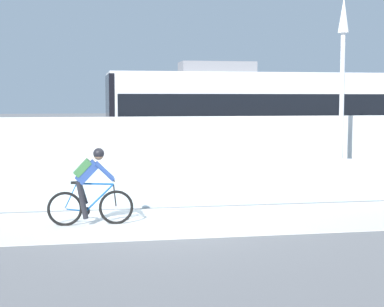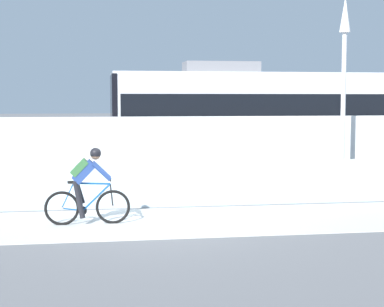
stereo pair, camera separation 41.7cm
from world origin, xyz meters
name	(u,v)px [view 2 (the right image)]	position (x,y,z in m)	size (l,w,h in m)	color
ground_plane	(151,223)	(0.00, 0.00, 0.00)	(200.00, 200.00, 0.00)	slate
bike_path_deck	(151,222)	(0.00, 0.00, 0.01)	(32.00, 3.20, 0.01)	silver
glass_parapet	(144,185)	(0.00, 1.85, 0.55)	(32.00, 0.05, 1.10)	silver
concrete_barrier_wall	(139,157)	(0.00, 3.65, 1.07)	(32.00, 0.36, 2.14)	silver
tram_rail_near	(134,183)	(0.00, 6.13, 0.00)	(32.00, 0.08, 0.01)	#595654
tram_rail_far	(131,177)	(0.00, 7.57, 0.00)	(32.00, 0.08, 0.01)	#595654
tram	(279,121)	(4.85, 6.85, 1.89)	(11.06, 2.54, 3.81)	silver
cyclist_on_bike	(87,187)	(-1.34, 0.00, 0.80)	(1.77, 0.58, 1.61)	black
lamp_post_antenna	(344,72)	(5.13, 2.15, 3.29)	(0.28, 0.28, 5.20)	gray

